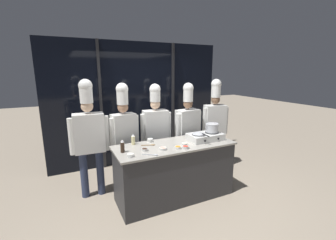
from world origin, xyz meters
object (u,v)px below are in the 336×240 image
at_px(prep_bowl_rice, 150,140).
at_px(serving_spoon_slotted, 151,145).
at_px(frying_pan, 199,133).
at_px(prep_bowl_soy_glaze, 145,150).
at_px(prep_bowl_chili_flakes, 185,147).
at_px(squeeze_bottle_soy, 122,146).
at_px(squeeze_bottle_oil, 133,139).
at_px(prep_bowl_shrimp, 163,148).
at_px(chef_sous, 124,130).
at_px(chef_line, 156,127).
at_px(portable_stove, 205,137).
at_px(stock_pot, 212,128).
at_px(chef_apprentice, 215,119).
at_px(prep_bowl_onion, 130,155).
at_px(serving_spoon_solid, 153,155).
at_px(prep_bowl_carrots, 178,147).
at_px(prep_bowl_noodles, 184,144).
at_px(chef_head, 89,133).
at_px(chef_pastry, 188,125).

height_order(prep_bowl_rice, serving_spoon_slotted, prep_bowl_rice).
height_order(frying_pan, prep_bowl_soy_glaze, frying_pan).
bearing_deg(prep_bowl_chili_flakes, squeeze_bottle_soy, 164.19).
height_order(squeeze_bottle_oil, prep_bowl_shrimp, squeeze_bottle_oil).
xyz_separation_m(serving_spoon_slotted, chef_sous, (-0.29, 0.53, 0.15)).
bearing_deg(prep_bowl_rice, prep_bowl_chili_flakes, -55.38).
relative_size(frying_pan, chef_line, 0.22).
relative_size(portable_stove, stock_pot, 2.37).
bearing_deg(chef_apprentice, prep_bowl_onion, 32.80).
height_order(serving_spoon_solid, chef_line, chef_line).
bearing_deg(prep_bowl_chili_flakes, prep_bowl_carrots, 156.55).
height_order(prep_bowl_shrimp, prep_bowl_carrots, prep_bowl_carrots).
height_order(prep_bowl_chili_flakes, chef_apprentice, chef_apprentice).
bearing_deg(prep_bowl_shrimp, serving_spoon_slotted, 108.13).
relative_size(stock_pot, squeeze_bottle_soy, 1.26).
bearing_deg(prep_bowl_rice, prep_bowl_shrimp, -85.43).
xyz_separation_m(squeeze_bottle_soy, prep_bowl_noodles, (0.97, -0.11, -0.07)).
relative_size(stock_pot, squeeze_bottle_oil, 1.40).
distance_m(frying_pan, squeeze_bottle_soy, 1.29).
height_order(squeeze_bottle_soy, chef_head, chef_head).
relative_size(prep_bowl_onion, prep_bowl_carrots, 1.01).
bearing_deg(chef_pastry, prep_bowl_noodles, 48.24).
distance_m(prep_bowl_noodles, chef_pastry, 0.90).
bearing_deg(serving_spoon_solid, chef_line, 65.71).
bearing_deg(prep_bowl_shrimp, frying_pan, 9.52).
bearing_deg(serving_spoon_solid, prep_bowl_soy_glaze, 103.17).
bearing_deg(prep_bowl_carrots, prep_bowl_noodles, 29.78).
bearing_deg(chef_pastry, serving_spoon_solid, 32.07).
bearing_deg(squeeze_bottle_soy, chef_head, 120.38).
distance_m(serving_spoon_solid, chef_apprentice, 2.04).
relative_size(portable_stove, chef_sous, 0.31).
bearing_deg(prep_bowl_rice, chef_apprentice, 13.71).
relative_size(frying_pan, serving_spoon_slotted, 1.84).
xyz_separation_m(chef_head, chef_line, (1.19, 0.08, -0.05)).
height_order(chef_sous, chef_line, chef_sous).
relative_size(prep_bowl_chili_flakes, chef_head, 0.05).
xyz_separation_m(chef_sous, chef_line, (0.62, 0.07, -0.04)).
bearing_deg(chef_pastry, squeeze_bottle_soy, 15.38).
height_order(serving_spoon_slotted, chef_pastry, chef_pastry).
bearing_deg(frying_pan, serving_spoon_solid, -164.12).
distance_m(prep_bowl_chili_flakes, prep_bowl_rice, 0.65).
xyz_separation_m(prep_bowl_chili_flakes, chef_apprentice, (1.25, 0.93, 0.13)).
distance_m(prep_bowl_noodles, serving_spoon_solid, 0.64).
bearing_deg(prep_bowl_noodles, serving_spoon_solid, -163.08).
bearing_deg(portable_stove, prep_bowl_chili_flakes, -156.43).
xyz_separation_m(prep_bowl_rice, serving_spoon_slotted, (-0.05, -0.17, -0.03)).
bearing_deg(prep_bowl_shrimp, chef_head, 139.92).
xyz_separation_m(frying_pan, chef_apprentice, (0.86, 0.70, 0.01)).
relative_size(prep_bowl_onion, chef_head, 0.05).
bearing_deg(chef_pastry, chef_sous, -8.48).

